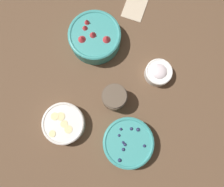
% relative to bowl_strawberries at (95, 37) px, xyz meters
% --- Properties ---
extents(ground_plane, '(4.00, 4.00, 0.00)m').
position_rel_bowl_strawberries_xyz_m(ground_plane, '(0.07, 0.20, -0.04)').
color(ground_plane, brown).
extents(bowl_strawberries, '(0.21, 0.21, 0.10)m').
position_rel_bowl_strawberries_xyz_m(bowl_strawberries, '(0.00, 0.00, 0.00)').
color(bowl_strawberries, teal).
rests_on(bowl_strawberries, ground_plane).
extents(bowl_blueberries, '(0.19, 0.19, 0.07)m').
position_rel_bowl_strawberries_xyz_m(bowl_blueberries, '(0.20, 0.39, -0.01)').
color(bowl_blueberries, teal).
rests_on(bowl_blueberries, ground_plane).
extents(bowl_bananas, '(0.16, 0.16, 0.05)m').
position_rel_bowl_strawberries_xyz_m(bowl_bananas, '(0.33, 0.17, -0.01)').
color(bowl_bananas, silver).
rests_on(bowl_bananas, ground_plane).
extents(bowl_cream, '(0.11, 0.11, 0.06)m').
position_rel_bowl_strawberries_xyz_m(bowl_cream, '(-0.08, 0.28, -0.02)').
color(bowl_cream, white).
rests_on(bowl_cream, ground_plane).
extents(jar_chocolate, '(0.10, 0.10, 0.09)m').
position_rel_bowl_strawberries_xyz_m(jar_chocolate, '(0.12, 0.23, -0.00)').
color(jar_chocolate, brown).
rests_on(jar_chocolate, ground_plane).
extents(napkin, '(0.16, 0.14, 0.01)m').
position_rel_bowl_strawberries_xyz_m(napkin, '(-0.23, 0.00, -0.04)').
color(napkin, beige).
rests_on(napkin, ground_plane).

